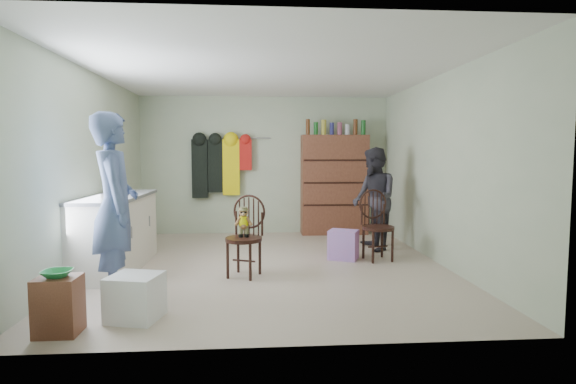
{
  "coord_description": "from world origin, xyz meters",
  "views": [
    {
      "loc": [
        -0.19,
        -5.78,
        1.45
      ],
      "look_at": [
        0.25,
        0.2,
        0.95
      ],
      "focal_mm": 28.0,
      "sensor_mm": 36.0,
      "label": 1
    }
  ],
  "objects": [
    {
      "name": "person_left",
      "position": [
        -1.58,
        -1.23,
        0.93
      ],
      "size": [
        0.65,
        0.79,
        1.87
      ],
      "primitive_type": "imported",
      "rotation": [
        0.0,
        0.0,
        1.91
      ],
      "color": "#4D5F8E",
      "rests_on": "ground"
    },
    {
      "name": "chair_far",
      "position": [
        1.48,
        0.25,
        0.52
      ],
      "size": [
        0.51,
        0.51,
        0.97
      ],
      "rotation": [
        0.0,
        0.0,
        0.2
      ],
      "color": "black",
      "rests_on": "ground"
    },
    {
      "name": "coat_rack",
      "position": [
        -0.83,
        2.38,
        1.25
      ],
      "size": [
        1.42,
        0.12,
        1.09
      ],
      "color": "#99999E",
      "rests_on": "ground"
    },
    {
      "name": "counter",
      "position": [
        -1.95,
        0.0,
        0.47
      ],
      "size": [
        0.64,
        1.86,
        0.94
      ],
      "color": "silver",
      "rests_on": "ground"
    },
    {
      "name": "stool",
      "position": [
        -1.78,
        -2.12,
        0.24
      ],
      "size": [
        0.33,
        0.28,
        0.47
      ],
      "primitive_type": "cube",
      "color": "brown",
      "rests_on": "ground"
    },
    {
      "name": "striped_bag",
      "position": [
        1.03,
        0.29,
        0.2
      ],
      "size": [
        0.47,
        0.43,
        0.41
      ],
      "primitive_type": "cube",
      "rotation": [
        0.0,
        0.0,
        -0.42
      ],
      "color": "pink",
      "rests_on": "ground"
    },
    {
      "name": "plastic_tub",
      "position": [
        -1.25,
        -1.83,
        0.2
      ],
      "size": [
        0.5,
        0.48,
        0.4
      ],
      "primitive_type": "cube",
      "rotation": [
        0.0,
        0.0,
        -0.23
      ],
      "color": "white",
      "rests_on": "ground"
    },
    {
      "name": "chair_front",
      "position": [
        -0.31,
        -0.46,
        0.55
      ],
      "size": [
        0.56,
        0.56,
        0.97
      ],
      "rotation": [
        0.0,
        0.0,
        -0.39
      ],
      "color": "black",
      "rests_on": "ground"
    },
    {
      "name": "bowl",
      "position": [
        -1.78,
        -2.12,
        0.5
      ],
      "size": [
        0.23,
        0.23,
        0.06
      ],
      "primitive_type": "imported",
      "color": "#219146",
      "rests_on": "stool"
    },
    {
      "name": "dresser",
      "position": [
        1.25,
        2.3,
        0.92
      ],
      "size": [
        1.2,
        0.39,
        2.08
      ],
      "color": "brown",
      "rests_on": "ground"
    },
    {
      "name": "room_walls",
      "position": [
        0.0,
        0.53,
        1.58
      ],
      "size": [
        5.0,
        5.0,
        5.0
      ],
      "color": "beige",
      "rests_on": "ground"
    },
    {
      "name": "person_right",
      "position": [
        1.6,
        0.86,
        0.78
      ],
      "size": [
        0.67,
        0.82,
        1.57
      ],
      "primitive_type": "imported",
      "rotation": [
        0.0,
        0.0,
        -1.47
      ],
      "color": "#2D2B33",
      "rests_on": "ground"
    },
    {
      "name": "ground_plane",
      "position": [
        0.0,
        0.0,
        0.0
      ],
      "size": [
        5.0,
        5.0,
        0.0
      ],
      "primitive_type": "plane",
      "color": "#C4B29E",
      "rests_on": "ground"
    }
  ]
}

